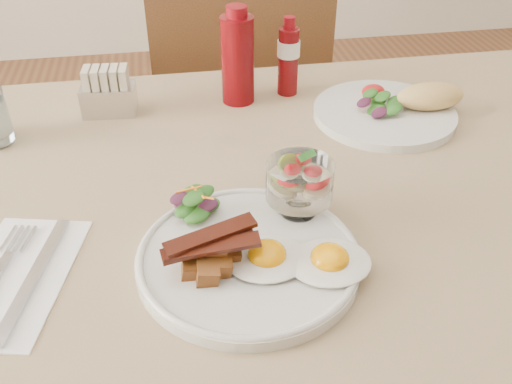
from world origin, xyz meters
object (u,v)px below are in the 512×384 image
at_px(table, 296,230).
at_px(hot_sauce_bottle, 288,57).
at_px(second_plate, 395,108).
at_px(ketchup_bottle, 238,58).
at_px(fruit_cup, 300,181).
at_px(sugar_caddy, 108,94).
at_px(chair_far, 238,115).
at_px(main_plate, 248,259).

bearing_deg(table, hot_sauce_bottle, 80.75).
distance_m(second_plate, ketchup_bottle, 0.30).
bearing_deg(ketchup_bottle, fruit_cup, -85.98).
xyz_separation_m(fruit_cup, hot_sauce_bottle, (0.07, 0.40, 0.01)).
distance_m(fruit_cup, sugar_caddy, 0.45).
distance_m(chair_far, sugar_caddy, 0.54).
xyz_separation_m(table, hot_sauce_bottle, (0.05, 0.31, 0.16)).
height_order(chair_far, sugar_caddy, chair_far).
height_order(main_plate, ketchup_bottle, ketchup_bottle).
relative_size(fruit_cup, sugar_caddy, 0.91).
height_order(ketchup_bottle, sugar_caddy, ketchup_bottle).
relative_size(table, ketchup_bottle, 7.40).
bearing_deg(main_plate, table, 57.25).
bearing_deg(second_plate, fruit_cup, -132.27).
relative_size(second_plate, ketchup_bottle, 1.54).
bearing_deg(hot_sauce_bottle, fruit_cup, -100.33).
bearing_deg(second_plate, table, -140.51).
bearing_deg(main_plate, hot_sauce_bottle, 71.99).
relative_size(chair_far, second_plate, 3.36).
height_order(fruit_cup, sugar_caddy, fruit_cup).
xyz_separation_m(chair_far, ketchup_bottle, (-0.05, -0.37, 0.31)).
distance_m(main_plate, sugar_caddy, 0.48).
distance_m(table, ketchup_bottle, 0.35).
distance_m(table, main_plate, 0.21).
distance_m(main_plate, hot_sauce_bottle, 0.50).
bearing_deg(main_plate, ketchup_bottle, 83.22).
relative_size(fruit_cup, ketchup_bottle, 0.51).
relative_size(table, chair_far, 1.43).
distance_m(chair_far, main_plate, 0.86).
bearing_deg(hot_sauce_bottle, ketchup_bottle, -170.56).
xyz_separation_m(table, chair_far, (0.00, 0.66, -0.14)).
bearing_deg(second_plate, sugar_caddy, 168.67).
bearing_deg(hot_sauce_bottle, sugar_caddy, -175.32).
height_order(table, main_plate, main_plate).
distance_m(hot_sauce_bottle, sugar_caddy, 0.34).
relative_size(fruit_cup, hot_sauce_bottle, 0.61).
bearing_deg(sugar_caddy, second_plate, -6.50).
bearing_deg(hot_sauce_bottle, table, -99.25).
relative_size(second_plate, hot_sauce_bottle, 1.85).
bearing_deg(chair_far, table, -90.00).
relative_size(main_plate, fruit_cup, 3.08).
height_order(fruit_cup, second_plate, fruit_cup).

